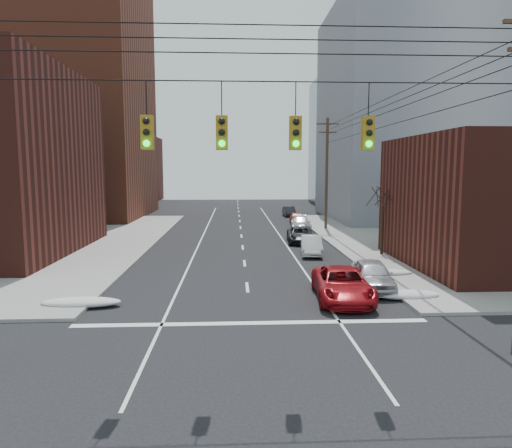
{
  "coord_description": "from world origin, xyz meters",
  "views": [
    {
      "loc": [
        -0.65,
        -10.82,
        6.03
      ],
      "look_at": [
        0.56,
        14.26,
        3.0
      ],
      "focal_mm": 32.0,
      "sensor_mm": 36.0,
      "label": 1
    }
  ],
  "objects": [
    {
      "name": "ground",
      "position": [
        0.0,
        0.0,
        0.0
      ],
      "size": [
        160.0,
        160.0,
        0.0
      ],
      "primitive_type": "plane",
      "color": "black",
      "rests_on": "ground"
    },
    {
      "name": "building_brick_tall",
      "position": [
        -24.0,
        48.0,
        15.0
      ],
      "size": [
        24.0,
        20.0,
        30.0
      ],
      "primitive_type": "cube",
      "color": "brown",
      "rests_on": "ground"
    },
    {
      "name": "building_brick_far",
      "position": [
        -26.0,
        74.0,
        6.0
      ],
      "size": [
        22.0,
        18.0,
        12.0
      ],
      "primitive_type": "cube",
      "color": "#491C15",
      "rests_on": "ground"
    },
    {
      "name": "building_office",
      "position": [
        22.0,
        44.0,
        12.5
      ],
      "size": [
        22.0,
        20.0,
        25.0
      ],
      "primitive_type": "cube",
      "color": "gray",
      "rests_on": "ground"
    },
    {
      "name": "building_glass",
      "position": [
        24.0,
        70.0,
        11.0
      ],
      "size": [
        20.0,
        18.0,
        22.0
      ],
      "primitive_type": "cube",
      "color": "gray",
      "rests_on": "ground"
    },
    {
      "name": "utility_pole_far",
      "position": [
        8.5,
        34.0,
        5.78
      ],
      "size": [
        2.2,
        0.28,
        11.0
      ],
      "color": "#473323",
      "rests_on": "ground"
    },
    {
      "name": "traffic_signals",
      "position": [
        0.1,
        2.97,
        7.17
      ],
      "size": [
        17.0,
        0.42,
        2.02
      ],
      "color": "black",
      "rests_on": "ground"
    },
    {
      "name": "bare_tree",
      "position": [
        9.59,
        20.0,
        2.32
      ],
      "size": [
        2.09,
        2.2,
        4.93
      ],
      "color": "black",
      "rests_on": "ground"
    },
    {
      "name": "snow_nw",
      "position": [
        -7.4,
        9.0,
        0.21
      ],
      "size": [
        3.5,
        1.08,
        0.42
      ],
      "primitive_type": "ellipsoid",
      "color": "silver",
      "rests_on": "ground"
    },
    {
      "name": "snow_ne",
      "position": [
        7.4,
        9.5,
        0.21
      ],
      "size": [
        3.0,
        1.08,
        0.42
      ],
      "primitive_type": "ellipsoid",
      "color": "silver",
      "rests_on": "ground"
    },
    {
      "name": "snow_east_far",
      "position": [
        7.4,
        14.0,
        0.21
      ],
      "size": [
        4.0,
        1.08,
        0.42
      ],
      "primitive_type": "ellipsoid",
      "color": "silver",
      "rests_on": "ground"
    },
    {
      "name": "red_pickup",
      "position": [
        4.34,
        9.58,
        0.73
      ],
      "size": [
        2.79,
        5.42,
        1.46
      ],
      "primitive_type": "imported",
      "rotation": [
        0.0,
        0.0,
        -0.07
      ],
      "color": "maroon",
      "rests_on": "ground"
    },
    {
      "name": "parked_car_a",
      "position": [
        6.25,
        11.26,
        0.75
      ],
      "size": [
        2.16,
        4.52,
        1.49
      ],
      "primitive_type": "imported",
      "rotation": [
        0.0,
        0.0,
        -0.09
      ],
      "color": "#BABBC0",
      "rests_on": "ground"
    },
    {
      "name": "parked_car_b",
      "position": [
        4.8,
        20.76,
        0.67
      ],
      "size": [
        1.88,
        4.19,
        1.34
      ],
      "primitive_type": "imported",
      "rotation": [
        0.0,
        0.0,
        -0.12
      ],
      "color": "silver",
      "rests_on": "ground"
    },
    {
      "name": "parked_car_c",
      "position": [
        4.8,
        26.14,
        0.63
      ],
      "size": [
        2.41,
        4.68,
        1.26
      ],
      "primitive_type": "imported",
      "rotation": [
        0.0,
        0.0,
        -0.07
      ],
      "color": "black",
      "rests_on": "ground"
    },
    {
      "name": "parked_car_d",
      "position": [
        5.94,
        33.75,
        0.69
      ],
      "size": [
        2.32,
        4.87,
        1.37
      ],
      "primitive_type": "imported",
      "rotation": [
        0.0,
        0.0,
        -0.09
      ],
      "color": "#ABABB0",
      "rests_on": "ground"
    },
    {
      "name": "parked_car_e",
      "position": [
        6.28,
        39.15,
        0.64
      ],
      "size": [
        1.82,
        3.85,
        1.27
      ],
      "primitive_type": "imported",
      "rotation": [
        0.0,
        0.0,
        -0.09
      ],
      "color": "maroon",
      "rests_on": "ground"
    },
    {
      "name": "parked_car_f",
      "position": [
        6.4,
        47.18,
        0.63
      ],
      "size": [
        1.42,
        3.88,
        1.27
      ],
      "primitive_type": "imported",
      "rotation": [
        0.0,
        0.0,
        0.02
      ],
      "color": "black",
      "rests_on": "ground"
    },
    {
      "name": "lot_car_a",
      "position": [
        -15.67,
        25.35,
        0.88
      ],
      "size": [
        4.45,
        1.56,
        1.47
      ],
      "primitive_type": "imported",
      "rotation": [
        0.0,
        0.0,
        1.57
      ],
      "color": "silver",
      "rests_on": "sidewalk_nw"
    },
    {
      "name": "lot_car_b",
      "position": [
        -15.25,
        29.91,
        0.93
      ],
      "size": [
        5.82,
        3.11,
        1.56
      ],
      "primitive_type": "imported",
      "rotation": [
        0.0,
        0.0,
        1.67
      ],
      "color": "#A8A8AC",
      "rests_on": "sidewalk_nw"
    },
    {
      "name": "lot_car_d",
      "position": [
        -17.52,
        30.61,
        0.88
      ],
      "size": [
        4.62,
        3.26,
        1.46
      ],
      "primitive_type": "imported",
      "rotation": [
        0.0,
        0.0,
        1.97
      ],
      "color": "#AAAAAF",
      "rests_on": "sidewalk_nw"
    }
  ]
}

